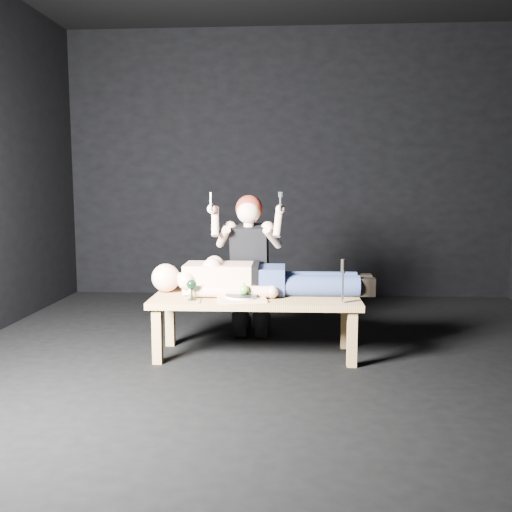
# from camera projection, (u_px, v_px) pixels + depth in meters

# --- Properties ---
(ground) EXTENTS (5.00, 5.00, 0.00)m
(ground) POSITION_uv_depth(u_px,v_px,m) (281.00, 360.00, 4.23)
(ground) COLOR black
(ground) RESTS_ON ground
(back_wall) EXTENTS (5.00, 0.00, 5.00)m
(back_wall) POSITION_uv_depth(u_px,v_px,m) (288.00, 164.00, 6.51)
(back_wall) COLOR black
(back_wall) RESTS_ON ground
(table) EXTENTS (1.55, 0.61, 0.45)m
(table) POSITION_uv_depth(u_px,v_px,m) (256.00, 326.00, 4.33)
(table) COLOR tan
(table) RESTS_ON ground
(lying_man) EXTENTS (1.64, 0.53, 0.28)m
(lying_man) POSITION_uv_depth(u_px,v_px,m) (263.00, 275.00, 4.42)
(lying_man) COLOR #F5BC97
(lying_man) RESTS_ON table
(kneeling_woman) EXTENTS (0.69, 0.76, 1.23)m
(kneeling_woman) POSITION_uv_depth(u_px,v_px,m) (251.00, 265.00, 4.79)
(kneeling_woman) COLOR black
(kneeling_woman) RESTS_ON ground
(serving_tray) EXTENTS (0.38, 0.31, 0.02)m
(serving_tray) POSITION_uv_depth(u_px,v_px,m) (241.00, 299.00, 4.18)
(serving_tray) COLOR tan
(serving_tray) RESTS_ON table
(plate) EXTENTS (0.27, 0.27, 0.02)m
(plate) POSITION_uv_depth(u_px,v_px,m) (241.00, 296.00, 4.17)
(plate) COLOR white
(plate) RESTS_ON serving_tray
(apple) EXTENTS (0.07, 0.07, 0.07)m
(apple) POSITION_uv_depth(u_px,v_px,m) (244.00, 290.00, 4.18)
(apple) COLOR #47A61F
(apple) RESTS_ON plate
(goblet) EXTENTS (0.07, 0.07, 0.15)m
(goblet) POSITION_uv_depth(u_px,v_px,m) (192.00, 290.00, 4.17)
(goblet) COLOR black
(goblet) RESTS_ON table
(fork_flat) EXTENTS (0.03, 0.16, 0.01)m
(fork_flat) POSITION_uv_depth(u_px,v_px,m) (200.00, 301.00, 4.14)
(fork_flat) COLOR #B2B2B7
(fork_flat) RESTS_ON table
(knife_flat) EXTENTS (0.08, 0.16, 0.01)m
(knife_flat) POSITION_uv_depth(u_px,v_px,m) (259.00, 301.00, 4.14)
(knife_flat) COLOR #B2B2B7
(knife_flat) RESTS_ON table
(spoon_flat) EXTENTS (0.14, 0.11, 0.01)m
(spoon_flat) POSITION_uv_depth(u_px,v_px,m) (256.00, 299.00, 4.19)
(spoon_flat) COLOR #B2B2B7
(spoon_flat) RESTS_ON table
(carving_knife) EXTENTS (0.04, 0.05, 0.31)m
(carving_knife) POSITION_uv_depth(u_px,v_px,m) (343.00, 281.00, 4.07)
(carving_knife) COLOR #B2B2B7
(carving_knife) RESTS_ON table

